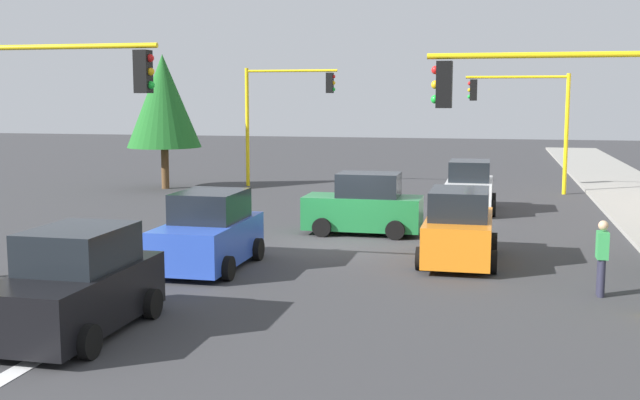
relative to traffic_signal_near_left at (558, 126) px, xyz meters
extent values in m
plane|color=#353538|center=(-6.00, -5.65, -3.82)|extent=(120.00, 120.00, 0.00)
cone|color=silver|center=(5.00, -8.65, -3.81)|extent=(0.01, 1.10, 1.10)
cylinder|color=yellow|center=(0.00, -0.40, 1.40)|extent=(0.12, 4.50, 0.12)
cube|color=black|center=(0.00, -2.29, 0.82)|extent=(0.36, 0.32, 0.96)
sphere|color=red|center=(0.00, -2.47, 1.12)|extent=(0.18, 0.18, 0.18)
sphere|color=yellow|center=(0.00, -2.47, 0.82)|extent=(0.18, 0.18, 0.18)
sphere|color=green|center=(0.00, -2.47, 0.52)|extent=(0.18, 0.18, 0.18)
cylinder|color=yellow|center=(-20.00, -13.15, -0.93)|extent=(0.18, 0.18, 5.76)
cylinder|color=yellow|center=(-20.00, -10.90, 1.80)|extent=(0.12, 4.50, 0.12)
cube|color=black|center=(-20.00, -9.01, 1.22)|extent=(0.36, 0.32, 0.96)
sphere|color=red|center=(-20.00, -8.83, 1.52)|extent=(0.18, 0.18, 0.18)
sphere|color=yellow|center=(-20.00, -8.83, 1.22)|extent=(0.18, 0.18, 0.18)
sphere|color=green|center=(-20.00, -8.83, 0.92)|extent=(0.18, 0.18, 0.18)
cylinder|color=yellow|center=(-20.00, 1.85, -1.11)|extent=(0.18, 0.18, 5.41)
cylinder|color=yellow|center=(-20.00, -0.40, 1.45)|extent=(0.12, 4.50, 0.12)
cube|color=black|center=(-20.00, -2.29, 0.87)|extent=(0.36, 0.32, 0.96)
sphere|color=red|center=(-20.00, -2.47, 1.17)|extent=(0.18, 0.18, 0.18)
sphere|color=yellow|center=(-20.00, -2.47, 0.87)|extent=(0.18, 0.18, 0.18)
sphere|color=green|center=(-20.00, -2.47, 0.57)|extent=(0.18, 0.18, 0.18)
cylinder|color=yellow|center=(0.00, -10.90, 1.72)|extent=(0.12, 4.50, 0.12)
cube|color=black|center=(0.00, -9.01, 1.14)|extent=(0.36, 0.32, 0.96)
sphere|color=red|center=(0.00, -8.83, 1.44)|extent=(0.18, 0.18, 0.18)
sphere|color=yellow|center=(0.00, -8.83, 1.14)|extent=(0.18, 0.18, 0.18)
sphere|color=green|center=(0.00, -8.83, 0.84)|extent=(0.18, 0.18, 0.18)
cylinder|color=brown|center=(-18.00, -16.65, -2.72)|extent=(0.36, 0.36, 2.19)
cone|color=#1E6023|center=(-18.00, -16.65, 0.36)|extent=(3.50, 3.50, 4.38)
cube|color=orange|center=(-4.38, -2.11, -3.13)|extent=(4.08, 1.70, 1.05)
cube|color=black|center=(-4.18, -2.11, -2.22)|extent=(2.12, 1.50, 0.76)
cylinder|color=black|center=(-5.65, -3.02, -3.52)|extent=(0.60, 0.20, 0.60)
cylinder|color=black|center=(-5.65, -1.20, -3.52)|extent=(0.60, 0.20, 0.60)
cylinder|color=black|center=(-3.12, -3.02, -3.52)|extent=(0.60, 0.20, 0.60)
cylinder|color=black|center=(-3.12, -1.20, -3.52)|extent=(0.60, 0.20, 0.60)
cube|color=black|center=(3.65, -8.76, -3.13)|extent=(3.99, 1.80, 1.05)
cube|color=black|center=(3.45, -8.76, -2.22)|extent=(2.07, 1.58, 0.76)
cylinder|color=black|center=(4.89, -7.80, -3.52)|extent=(0.60, 0.20, 0.60)
cylinder|color=black|center=(2.42, -7.80, -3.52)|extent=(0.60, 0.20, 0.60)
cylinder|color=black|center=(2.42, -9.72, -3.52)|extent=(0.60, 0.20, 0.60)
cube|color=white|center=(-13.73, -2.16, -3.13)|extent=(3.81, 1.70, 1.05)
cube|color=black|center=(-13.54, -2.16, -2.22)|extent=(1.98, 1.49, 0.76)
cylinder|color=black|center=(-14.91, -3.07, -3.52)|extent=(0.60, 0.20, 0.60)
cylinder|color=black|center=(-14.91, -1.25, -3.52)|extent=(0.60, 0.20, 0.60)
cylinder|color=black|center=(-12.55, -3.07, -3.52)|extent=(0.60, 0.20, 0.60)
cylinder|color=black|center=(-12.55, -1.25, -3.52)|extent=(0.60, 0.20, 0.60)
cube|color=blue|center=(-2.15, -8.36, -3.13)|extent=(3.88, 1.79, 1.05)
cube|color=black|center=(-2.34, -8.36, -2.22)|extent=(2.02, 1.58, 0.76)
cylinder|color=black|center=(-0.95, -7.41, -3.52)|extent=(0.60, 0.20, 0.60)
cylinder|color=black|center=(-0.95, -9.32, -3.52)|extent=(0.60, 0.20, 0.60)
cylinder|color=black|center=(-3.35, -7.41, -3.52)|extent=(0.60, 0.20, 0.60)
cylinder|color=black|center=(-3.35, -9.32, -3.52)|extent=(0.60, 0.20, 0.60)
cube|color=#1E7238|center=(-8.00, -5.33, -3.13)|extent=(1.60, 3.75, 1.05)
cube|color=black|center=(-8.00, -5.15, -2.22)|extent=(1.41, 1.95, 0.76)
cylinder|color=black|center=(-7.14, -6.50, -3.52)|extent=(0.20, 0.60, 0.60)
cylinder|color=black|center=(-8.86, -6.50, -3.52)|extent=(0.20, 0.60, 0.60)
cylinder|color=black|center=(-7.14, -4.17, -3.52)|extent=(0.20, 0.60, 0.60)
cylinder|color=black|center=(-8.86, -4.17, -3.52)|extent=(0.20, 0.60, 0.60)
cylinder|color=#262638|center=(-1.31, 1.14, -3.39)|extent=(0.16, 0.16, 0.85)
cylinder|color=#262638|center=(-1.51, 1.14, -3.39)|extent=(0.16, 0.16, 0.85)
cube|color=green|center=(-1.41, 1.14, -2.67)|extent=(0.40, 0.24, 0.60)
sphere|color=tan|center=(-1.41, 1.14, -2.23)|extent=(0.22, 0.22, 0.22)
camera|label=1|loc=(16.27, -1.21, 0.59)|focal=43.37mm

